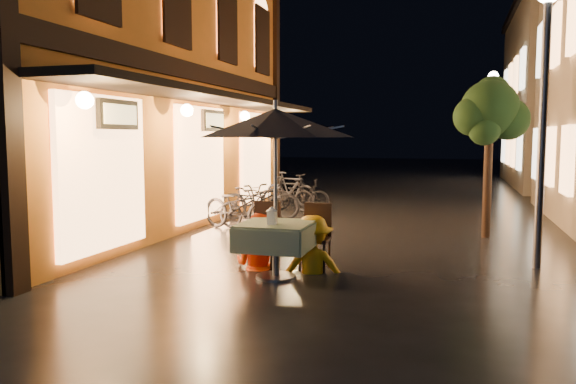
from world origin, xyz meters
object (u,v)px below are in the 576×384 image
(streetlamp_near, at_px, (545,71))
(bicycle_0, at_px, (238,207))
(table_lantern, at_px, (272,214))
(person_yellow, at_px, (312,217))
(cafe_table, at_px, (276,236))
(person_orange, at_px, (258,214))
(patio_umbrella, at_px, (275,123))

(streetlamp_near, xyz_separation_m, bicycle_0, (-5.56, 1.90, -2.41))
(table_lantern, xyz_separation_m, bicycle_0, (-1.99, 3.76, -0.41))
(person_yellow, bearing_deg, bicycle_0, -68.54)
(cafe_table, height_order, bicycle_0, bicycle_0)
(table_lantern, distance_m, person_yellow, 0.79)
(streetlamp_near, distance_m, table_lantern, 4.50)
(streetlamp_near, xyz_separation_m, cafe_table, (-3.58, -1.69, -2.33))
(table_lantern, bearing_deg, person_orange, 122.04)
(person_yellow, distance_m, bicycle_0, 3.91)
(table_lantern, bearing_deg, person_yellow, 59.57)
(person_yellow, bearing_deg, cafe_table, 35.73)
(patio_umbrella, xyz_separation_m, person_yellow, (0.40, 0.51, -1.34))
(person_orange, relative_size, person_yellow, 0.99)
(person_orange, bearing_deg, streetlamp_near, -154.77)
(cafe_table, bearing_deg, table_lantern, -90.00)
(person_yellow, bearing_deg, person_orange, -20.08)
(cafe_table, height_order, person_orange, person_orange)
(cafe_table, relative_size, person_yellow, 0.61)
(streetlamp_near, relative_size, table_lantern, 16.92)
(patio_umbrella, bearing_deg, streetlamp_near, 25.32)
(table_lantern, height_order, person_orange, person_orange)
(table_lantern, bearing_deg, patio_umbrella, 90.00)
(streetlamp_near, xyz_separation_m, person_orange, (-4.03, -1.13, -2.11))
(cafe_table, xyz_separation_m, person_yellow, (0.40, 0.51, 0.22))
(cafe_table, height_order, table_lantern, table_lantern)
(person_yellow, xyz_separation_m, bicycle_0, (-2.38, 3.08, -0.30))
(table_lantern, relative_size, person_orange, 0.16)
(streetlamp_near, height_order, cafe_table, streetlamp_near)
(streetlamp_near, distance_m, person_yellow, 4.00)
(cafe_table, bearing_deg, streetlamp_near, 25.32)
(streetlamp_near, bearing_deg, cafe_table, -154.68)
(streetlamp_near, distance_m, person_orange, 4.69)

